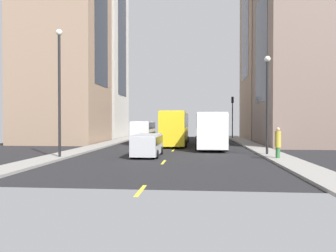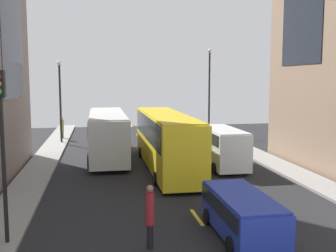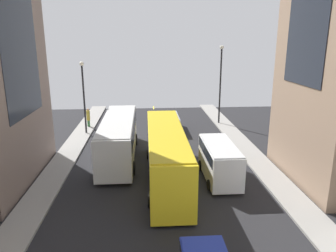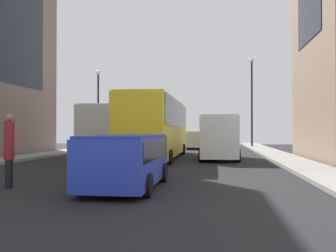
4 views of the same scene
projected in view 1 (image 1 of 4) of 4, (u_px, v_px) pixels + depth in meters
name	position (u px, v px, depth m)	size (l,w,h in m)	color
ground_plane	(176.00, 147.00, 33.01)	(41.63, 41.63, 0.00)	black
sidewalk_west	(254.00, 146.00, 32.32)	(1.99, 44.00, 0.15)	gray
sidewalk_east	(101.00, 145.00, 33.70)	(1.99, 44.00, 0.15)	gray
lane_stripe_0	(184.00, 137.00, 53.92)	(0.16, 2.00, 0.01)	yellow
lane_stripe_1	(182.00, 139.00, 45.56)	(0.16, 2.00, 0.01)	yellow
lane_stripe_2	(178.00, 144.00, 37.19)	(0.16, 2.00, 0.01)	yellow
lane_stripe_3	(173.00, 150.00, 28.83)	(0.16, 2.00, 0.01)	yellow
lane_stripe_4	(164.00, 162.00, 20.46)	(0.16, 2.00, 0.01)	yellow
lane_stripe_5	(141.00, 191.00, 12.09)	(0.16, 2.00, 0.01)	yellow
building_west_0	(268.00, 4.00, 46.20)	(6.39, 11.45, 38.77)	#937760
building_west_1	(295.00, 48.00, 34.46)	(7.09, 11.01, 20.73)	#7A665B
building_east_0	(95.00, 44.00, 48.54)	(8.46, 9.20, 28.48)	beige
building_east_1	(63.00, 16.00, 38.03)	(9.36, 9.20, 29.97)	#937760
city_bus_white	(210.00, 127.00, 31.58)	(2.80, 11.22, 3.35)	silver
streetcar_yellow	(176.00, 125.00, 36.25)	(2.70, 12.74, 3.59)	yellow
delivery_van_white	(143.00, 131.00, 36.88)	(2.25, 5.57, 2.58)	white
car_blue_0	(175.00, 132.00, 47.88)	(2.01, 4.64, 1.59)	#2338AD
car_silver_1	(148.00, 143.00, 23.87)	(1.95, 4.66, 1.63)	#B7BABF
pedestrian_walking_far	(278.00, 142.00, 21.52)	(0.39, 0.39, 2.05)	#336B38
pedestrian_waiting_curb	(198.00, 130.00, 48.05)	(0.30, 0.30, 2.23)	black
traffic_light_near_corner	(232.00, 109.00, 46.55)	(0.32, 0.44, 5.95)	black
streetlamp_near	(59.00, 81.00, 22.19)	(0.44, 0.44, 8.76)	black
streetlamp_far	(267.00, 94.00, 24.03)	(0.44, 0.44, 7.30)	black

